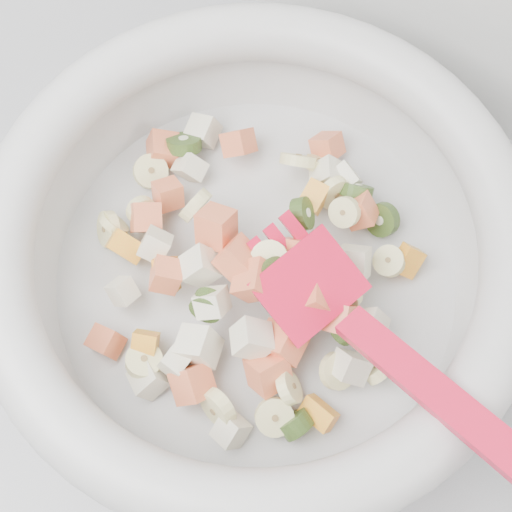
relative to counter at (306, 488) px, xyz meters
The scene contains 2 objects.
counter is the anchor object (origin of this frame).
mixing_bowl 0.52m from the counter, 153.67° to the left, with size 0.46×0.37×0.15m.
Camera 1 is at (-0.01, 1.35, 1.41)m, focal length 50.00 mm.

